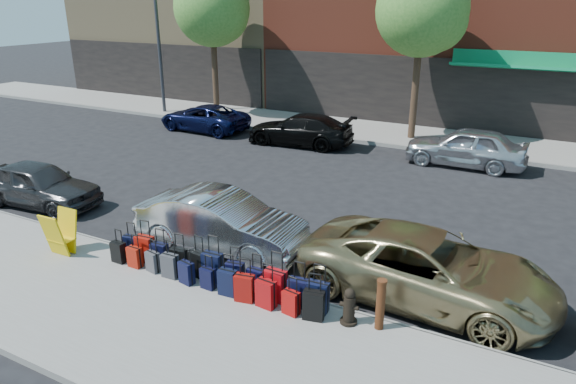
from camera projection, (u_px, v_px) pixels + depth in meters
The scene contains 39 objects.
ground at pixel (310, 212), 15.31m from camera, with size 120.00×120.00×0.00m, color black.
sidewalk_near at pixel (166, 324), 9.90m from camera, with size 60.00×4.00×0.15m, color gray.
sidewalk_far at pixel (403, 135), 23.57m from camera, with size 60.00×4.00×0.15m, color gray.
curb_near at pixel (225, 277), 11.57m from camera, with size 60.00×0.08×0.15m, color gray.
curb_far at pixel (390, 146), 21.90m from camera, with size 60.00×0.08×0.15m, color gray.
tree_left at pixel (214, 10), 25.54m from camera, with size 3.80×3.80×7.27m.
tree_center at pixel (425, 13), 20.99m from camera, with size 3.80×3.80×7.27m.
streetlight at pixel (160, 25), 26.50m from camera, with size 2.59×0.18×8.00m.
suitcase_front_0 at pixel (132, 246), 12.23m from camera, with size 0.39×0.26×0.89m.
suitcase_front_1 at pixel (145, 249), 12.02m from camera, with size 0.44×0.27×1.03m.
suitcase_front_2 at pixel (160, 255), 11.80m from camera, with size 0.40×0.24×0.93m.
suitcase_front_3 at pixel (179, 260), 11.57m from camera, with size 0.40×0.24×0.92m.
suitcase_front_4 at pixel (198, 264), 11.38m from camera, with size 0.42×0.26×0.96m.
suitcase_front_5 at pixel (213, 267), 11.18m from camera, with size 0.45×0.26×1.06m.
suitcase_front_6 at pixel (235, 275), 10.93m from camera, with size 0.42×0.27×0.94m.
suitcase_front_7 at pixel (256, 281), 10.75m from camera, with size 0.37×0.21×0.89m.
suitcase_front_8 at pixel (275, 285), 10.47m from camera, with size 0.45×0.26×1.07m.
suitcase_front_9 at pixel (298, 292), 10.28m from camera, with size 0.42×0.25×0.96m.
suitcase_front_10 at pixel (318, 297), 10.09m from camera, with size 0.43×0.25×1.01m.
suitcase_back_0 at pixel (119, 252), 12.01m from camera, with size 0.35×0.21×0.82m.
suitcase_back_1 at pixel (135, 257), 11.80m from camera, with size 0.34×0.20×0.79m.
suitcase_back_2 at pixel (153, 262), 11.60m from camera, with size 0.35×0.24×0.77m.
suitcase_back_3 at pixel (170, 266), 11.36m from camera, with size 0.37×0.22×0.88m.
suitcase_back_4 at pixel (186, 273), 11.12m from camera, with size 0.37×0.26×0.81m.
suitcase_back_5 at pixel (208, 278), 10.92m from camera, with size 0.33×0.20×0.76m.
suitcase_back_6 at pixel (228, 282), 10.68m from camera, with size 0.40×0.24×0.91m.
suitcase_back_7 at pixel (245, 288), 10.45m from camera, with size 0.43×0.30×0.94m.
suitcase_back_8 at pixel (266, 294), 10.25m from camera, with size 0.42×0.27×0.95m.
suitcase_back_9 at pixel (291, 303), 10.02m from camera, with size 0.36×0.25×0.80m.
suitcase_back_10 at pixel (314, 305), 9.85m from camera, with size 0.44×0.31×0.96m.
fire_hydrant at pixel (349, 307), 9.71m from camera, with size 0.37×0.33×0.74m.
bollard at pixel (381, 304), 9.49m from camera, with size 0.19×0.19×1.03m.
display_rack at pixel (61, 233), 12.33m from camera, with size 0.61×0.67×1.07m.
car_near_0 at pixel (39, 184), 15.59m from camera, with size 1.60×3.97×1.35m, color #353537.
car_near_1 at pixel (221, 222), 12.84m from camera, with size 1.54×4.41×1.45m, color silver.
car_near_2 at pixel (428, 268), 10.64m from camera, with size 2.43×5.27×1.47m, color #98885D.
car_far_0 at pixel (204, 118), 24.52m from camera, with size 2.06×4.47×1.24m, color #0C1137.
car_far_1 at pixel (300, 130), 22.09m from camera, with size 1.88×4.62×1.34m, color black.
car_far_2 at pixel (466, 147), 19.25m from camera, with size 1.77×4.39×1.50m, color silver.
Camera 1 is at (5.97, -12.80, 5.98)m, focal length 32.00 mm.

